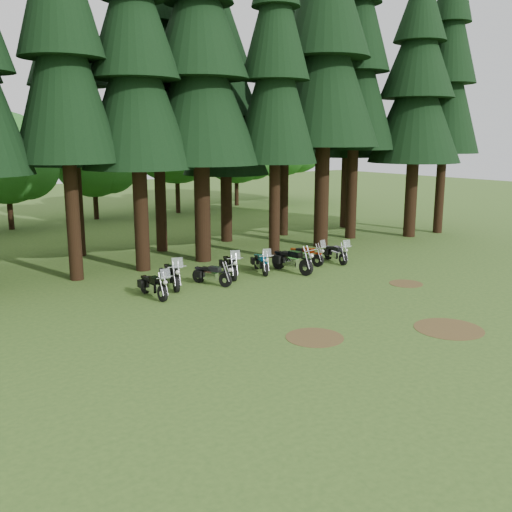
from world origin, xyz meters
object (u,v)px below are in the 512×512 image
(motorcycle_3, at_px, (230,267))
(motorcycle_6, at_px, (306,255))
(motorcycle_0, at_px, (153,286))
(motorcycle_2, at_px, (212,275))
(motorcycle_7, at_px, (336,254))
(motorcycle_1, at_px, (172,276))
(motorcycle_5, at_px, (292,261))
(motorcycle_4, at_px, (261,263))

(motorcycle_3, distance_m, motorcycle_6, 4.32)
(motorcycle_3, xyz_separation_m, motorcycle_6, (4.32, -0.15, -0.03))
(motorcycle_0, relative_size, motorcycle_3, 0.97)
(motorcycle_2, relative_size, motorcycle_7, 0.93)
(motorcycle_6, bearing_deg, motorcycle_2, 173.72)
(motorcycle_0, xyz_separation_m, motorcycle_1, (1.28, 0.89, 0.05))
(motorcycle_1, distance_m, motorcycle_3, 2.90)
(motorcycle_1, relative_size, motorcycle_5, 0.94)
(motorcycle_0, bearing_deg, motorcycle_1, 34.22)
(motorcycle_3, height_order, motorcycle_7, motorcycle_3)
(motorcycle_6, bearing_deg, motorcycle_7, -30.88)
(motorcycle_3, relative_size, motorcycle_6, 1.03)
(motorcycle_0, distance_m, motorcycle_5, 6.92)
(motorcycle_4, bearing_deg, motorcycle_0, -151.04)
(motorcycle_3, relative_size, motorcycle_4, 1.08)
(motorcycle_4, relative_size, motorcycle_7, 0.98)
(motorcycle_5, height_order, motorcycle_6, motorcycle_6)
(motorcycle_2, xyz_separation_m, motorcycle_5, (4.12, -0.29, 0.10))
(motorcycle_4, bearing_deg, motorcycle_5, -11.99)
(motorcycle_5, bearing_deg, motorcycle_7, -0.58)
(motorcycle_5, distance_m, motorcycle_6, 1.76)
(motorcycle_2, distance_m, motorcycle_5, 4.13)
(motorcycle_1, relative_size, motorcycle_7, 1.14)
(motorcycle_3, distance_m, motorcycle_7, 5.84)
(motorcycle_3, bearing_deg, motorcycle_6, 19.37)
(motorcycle_2, height_order, motorcycle_4, motorcycle_4)
(motorcycle_5, xyz_separation_m, motorcycle_6, (1.57, 0.80, -0.07))
(motorcycle_3, xyz_separation_m, motorcycle_7, (5.80, -0.68, -0.04))
(motorcycle_0, height_order, motorcycle_7, motorcycle_0)
(motorcycle_0, distance_m, motorcycle_3, 4.27)
(motorcycle_7, bearing_deg, motorcycle_2, -166.85)
(motorcycle_0, height_order, motorcycle_3, motorcycle_3)
(motorcycle_0, xyz_separation_m, motorcycle_2, (2.80, 0.25, -0.03))
(motorcycle_1, bearing_deg, motorcycle_3, 16.31)
(motorcycle_1, distance_m, motorcycle_5, 5.72)
(motorcycle_2, distance_m, motorcycle_3, 1.52)
(motorcycle_4, distance_m, motorcycle_6, 2.74)
(motorcycle_1, distance_m, motorcycle_2, 1.65)
(motorcycle_3, height_order, motorcycle_6, motorcycle_3)
(motorcycle_0, height_order, motorcycle_1, motorcycle_1)
(motorcycle_2, relative_size, motorcycle_5, 0.76)
(motorcycle_5, bearing_deg, motorcycle_1, 164.85)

